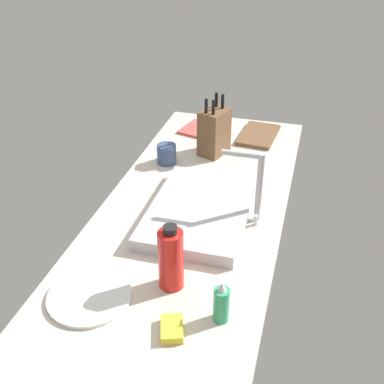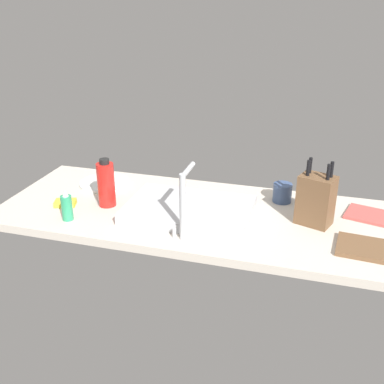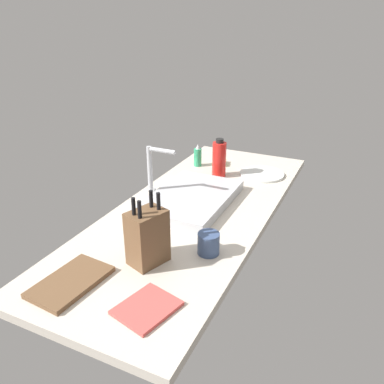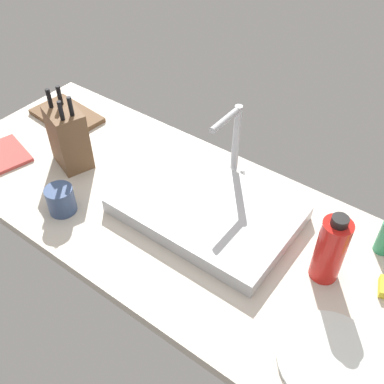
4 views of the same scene
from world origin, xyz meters
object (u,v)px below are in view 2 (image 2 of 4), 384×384
at_px(sink_basin, 189,210).
at_px(coffee_mug, 282,193).
at_px(dinner_plate, 105,183).
at_px(knife_block, 316,200).
at_px(dish_towel, 369,215).
at_px(dish_sponge, 65,203).
at_px(faucet, 184,199).
at_px(water_bottle, 106,184).
at_px(soap_bottle, 67,207).
at_px(cutting_board, 375,250).

height_order(sink_basin, coffee_mug, coffee_mug).
xyz_separation_m(sink_basin, dinner_plate, (0.49, -0.21, -0.02)).
distance_m(knife_block, dinner_plate, 1.02).
xyz_separation_m(dish_towel, dish_sponge, (1.29, 0.26, 0.01)).
xyz_separation_m(faucet, water_bottle, (0.41, -0.18, -0.06)).
distance_m(coffee_mug, dish_sponge, 0.97).
distance_m(knife_block, coffee_mug, 0.24).
height_order(knife_block, soap_bottle, knife_block).
bearing_deg(faucet, sink_basin, -79.76).
distance_m(dish_towel, coffee_mug, 0.37).
relative_size(sink_basin, dinner_plate, 2.11).
distance_m(cutting_board, coffee_mug, 0.51).
distance_m(knife_block, soap_bottle, 1.01).
height_order(dinner_plate, dish_sponge, dish_sponge).
bearing_deg(dinner_plate, dish_sponge, 77.59).
distance_m(faucet, soap_bottle, 0.52).
bearing_deg(cutting_board, dinner_plate, -14.18).
relative_size(water_bottle, dish_sponge, 2.40).
distance_m(soap_bottle, coffee_mug, 0.94).
distance_m(dinner_plate, dish_towel, 1.23).
xyz_separation_m(cutting_board, dish_towel, (0.00, -0.30, -0.00)).
height_order(faucet, dinner_plate, faucet).
height_order(sink_basin, knife_block, knife_block).
bearing_deg(knife_block, coffee_mug, -31.08).
xyz_separation_m(knife_block, dinner_plate, (1.00, -0.14, -0.10)).
relative_size(cutting_board, dish_towel, 1.48).
bearing_deg(cutting_board, faucet, 6.73).
xyz_separation_m(cutting_board, soap_bottle, (1.21, 0.08, 0.05)).
height_order(sink_basin, cutting_board, sink_basin).
height_order(faucet, dish_sponge, faucet).
relative_size(knife_block, water_bottle, 1.25).
relative_size(sink_basin, faucet, 1.96).
xyz_separation_m(knife_block, cutting_board, (-0.23, 0.17, -0.10)).
distance_m(knife_block, water_bottle, 0.89).
bearing_deg(coffee_mug, dinner_plate, 2.47).
bearing_deg(coffee_mug, knife_block, 129.47).
distance_m(sink_basin, dinner_plate, 0.54).
distance_m(sink_basin, water_bottle, 0.38).
distance_m(cutting_board, dish_sponge, 1.29).
relative_size(faucet, dinner_plate, 1.08).
distance_m(dish_towel, dish_sponge, 1.31).
distance_m(sink_basin, knife_block, 0.52).
bearing_deg(sink_basin, cutting_board, 172.04).
bearing_deg(water_bottle, dish_towel, -169.64).
relative_size(dinner_plate, dish_towel, 1.37).
bearing_deg(coffee_mug, water_bottle, 18.84).
relative_size(faucet, coffee_mug, 3.12).
bearing_deg(dish_towel, soap_bottle, 17.36).
distance_m(soap_bottle, dinner_plate, 0.39).
xyz_separation_m(soap_bottle, dinner_plate, (0.02, -0.39, -0.05)).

